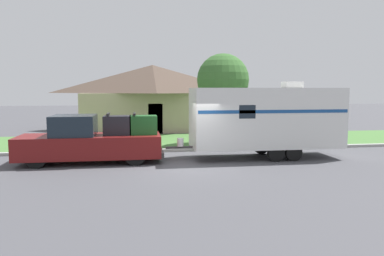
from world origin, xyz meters
name	(u,v)px	position (x,y,z in m)	size (l,w,h in m)	color
ground_plane	(191,166)	(0.00, 0.00, 0.00)	(120.00, 120.00, 0.00)	#47474C
curb_strip	(180,150)	(0.00, 3.75, 0.07)	(80.00, 0.30, 0.14)	#999993
lawn_strip	(172,141)	(0.00, 7.40, 0.01)	(80.00, 7.00, 0.03)	#477538
house_across_street	(153,96)	(-0.79, 15.06, 2.59)	(11.17, 7.99, 4.99)	tan
pickup_truck	(92,141)	(-4.00, 1.47, 0.93)	(5.97, 2.09, 2.09)	black
travel_trailer	(266,118)	(3.65, 1.47, 1.81)	(7.87, 2.22, 3.43)	black
mailbox	(277,126)	(5.49, 4.85, 1.08)	(0.48, 0.20, 1.41)	brown
tree_in_yard	(223,80)	(2.69, 5.89, 3.61)	(2.90, 2.90, 5.07)	brown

